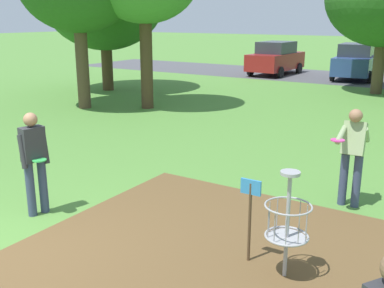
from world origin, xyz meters
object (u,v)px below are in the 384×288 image
at_px(parked_car_leftmost, 276,58).
at_px(parked_car_center_left, 356,61).
at_px(disc_golf_basket, 283,219).
at_px(player_foreground_watching, 34,158).
at_px(player_waiting_left, 353,151).

height_order(parked_car_leftmost, parked_car_center_left, same).
bearing_deg(parked_car_center_left, disc_golf_basket, -78.97).
relative_size(disc_golf_basket, player_foreground_watching, 0.81).
distance_m(parked_car_leftmost, parked_car_center_left, 4.34).
height_order(disc_golf_basket, player_foreground_watching, player_foreground_watching).
bearing_deg(player_foreground_watching, parked_car_center_left, 89.54).
xyz_separation_m(parked_car_leftmost, parked_car_center_left, (4.33, 0.36, 0.00)).
bearing_deg(parked_car_center_left, player_waiting_left, -76.83).
bearing_deg(player_waiting_left, parked_car_leftmost, 116.20).
bearing_deg(disc_golf_basket, parked_car_leftmost, 112.65).
relative_size(disc_golf_basket, player_waiting_left, 0.81).
bearing_deg(parked_car_center_left, parked_car_leftmost, -175.18).
distance_m(player_waiting_left, parked_car_leftmost, 19.04).
bearing_deg(parked_car_leftmost, player_waiting_left, -63.80).
distance_m(disc_golf_basket, parked_car_leftmost, 21.43).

